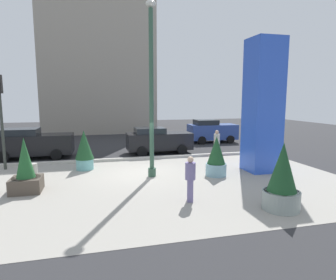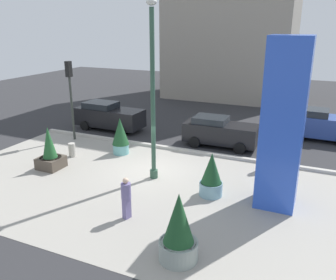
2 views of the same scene
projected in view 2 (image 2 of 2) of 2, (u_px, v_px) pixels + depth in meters
The scene contains 16 objects.
ground_plane at pixel (182, 146), 20.50m from camera, with size 60.00×60.00×0.00m, color #2D2D30.
plaza_pavement at pixel (131, 187), 15.29m from camera, with size 18.00×10.00×0.02m, color #9E998E.
curb_strip at pixel (176, 149), 19.71m from camera, with size 18.00×0.24×0.16m, color #B7B2A8.
lamp_post at pixel (153, 97), 15.03m from camera, with size 0.44×0.44×7.74m.
art_pillar_blue at pixel (283, 126), 12.89m from camera, with size 1.48×1.48×6.42m, color blue.
potted_plant_by_pillar at pixel (211, 176), 14.30m from camera, with size 0.96×0.96×1.87m.
potted_plant_near_right at pixel (179, 231), 10.31m from camera, with size 1.19×1.19×2.21m.
potted_plant_near_left at pixel (120, 136), 18.92m from camera, with size 0.92×0.92×2.01m.
potted_plant_curbside at pixel (50, 152), 17.05m from camera, with size 1.11×1.11×2.13m.
concrete_bollard at pixel (72, 150), 18.70m from camera, with size 0.36×0.36×0.75m, color #B2ADA3.
traffic_light_corner at pixel (70, 88), 20.63m from camera, with size 0.28×0.42×4.73m.
car_curb_east at pixel (321, 125), 21.32m from camera, with size 3.92×2.10×1.87m.
car_curb_west at pixel (220, 132), 20.20m from camera, with size 4.21×1.96×1.71m.
car_far_lane at pixel (109, 116), 23.40m from camera, with size 4.63×2.11×1.81m.
pedestrian_crossing at pixel (270, 150), 16.99m from camera, with size 0.51×0.51×1.69m.
pedestrian_on_sidewalk at pixel (126, 196), 12.59m from camera, with size 0.44×0.44×1.61m.
Camera 2 is at (7.11, -14.01, 6.78)m, focal length 37.51 mm.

